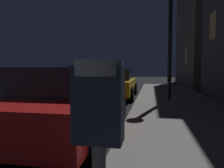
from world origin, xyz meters
The scene contains 4 objects.
parking_meter centered at (4.42, 0.27, 1.12)m, with size 0.19×0.19×1.27m.
car_red centered at (2.85, 3.76, 0.72)m, with size 2.15×4.17×1.43m.
car_yellow_cab centered at (2.85, 9.84, 0.72)m, with size 2.07×4.54×1.43m.
street_lamp centered at (5.36, 8.51, 3.83)m, with size 0.44×0.44×5.58m.
Camera 1 is at (4.62, -0.51, 1.39)m, focal length 33.48 mm.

